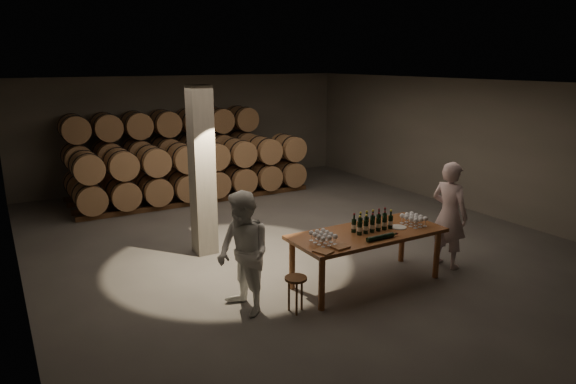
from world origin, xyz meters
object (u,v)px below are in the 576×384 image
person_man (449,215)px  bottle_cluster (372,224)px  stool (296,284)px  plate (398,227)px  person_woman (244,254)px  tasting_table (367,238)px  notebook_near (340,247)px

person_man → bottle_cluster: bearing=74.8°
bottle_cluster → person_man: bearing=-5.8°
stool → person_man: person_man is taller
bottle_cluster → stool: size_ratio=1.32×
plate → person_woman: 2.79m
person_woman → plate: bearing=78.6°
bottle_cluster → person_man: 1.62m
tasting_table → bottle_cluster: bearing=12.6°
tasting_table → bottle_cluster: size_ratio=3.56×
tasting_table → plate: (0.59, -0.08, 0.11)m
notebook_near → person_man: bearing=-1.3°
notebook_near → person_woman: size_ratio=0.13×
bottle_cluster → person_man: size_ratio=0.38×
plate → notebook_near: size_ratio=1.13×
plate → person_woman: bearing=176.2°
tasting_table → notebook_near: bearing=-155.2°
stool → person_man: bearing=2.7°
person_man → person_woman: person_man is taller
stool → plate: bearing=5.5°
plate → notebook_near: (-1.41, -0.29, 0.01)m
plate → person_woman: size_ratio=0.15×
tasting_table → notebook_near: size_ratio=10.73×
plate → person_woman: person_woman is taller
stool → person_woman: 0.89m
bottle_cluster → plate: bearing=-13.3°
stool → person_man: size_ratio=0.29×
plate → stool: plate is taller
person_woman → notebook_near: bearing=63.2°
tasting_table → stool: bearing=-169.4°
notebook_near → person_woman: person_woman is taller
notebook_near → stool: bearing=166.3°
bottle_cluster → notebook_near: bearing=-156.6°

